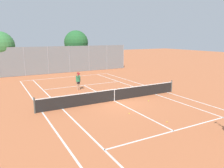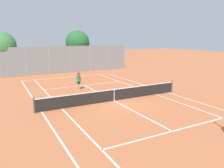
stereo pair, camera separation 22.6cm
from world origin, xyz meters
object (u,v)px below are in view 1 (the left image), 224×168
object	(u,v)px
tennis_net	(114,95)
loose_tennis_ball_0	(38,83)
loose_tennis_ball_2	(129,113)
loose_tennis_ball_4	(167,122)
tree_behind_right	(77,43)
player_far_left	(78,80)
tree_behind_left	(1,47)
loose_tennis_ball_3	(149,101)

from	to	relation	value
tennis_net	loose_tennis_ball_0	bearing A→B (deg)	111.31
loose_tennis_ball_2	tennis_net	bearing A→B (deg)	78.52
tennis_net	loose_tennis_ball_4	size ratio (longest dim) A/B	181.82
loose_tennis_ball_2	tree_behind_right	bearing A→B (deg)	78.54
player_far_left	tree_behind_left	distance (m)	13.84
player_far_left	loose_tennis_ball_0	xyz separation A→B (m)	(-2.66, 5.22, -0.89)
loose_tennis_ball_3	player_far_left	bearing A→B (deg)	119.83
player_far_left	tree_behind_right	xyz separation A→B (m)	(4.95, 13.70, 3.03)
loose_tennis_ball_0	tree_behind_left	bearing A→B (deg)	112.90
tennis_net	loose_tennis_ball_4	xyz separation A→B (m)	(0.52, -5.33, -0.48)
loose_tennis_ball_0	loose_tennis_ball_3	distance (m)	12.87
tennis_net	loose_tennis_ball_4	bearing A→B (deg)	-84.41
tree_behind_left	tree_behind_right	world-z (taller)	tree_behind_right
loose_tennis_ball_3	tree_behind_right	bearing A→B (deg)	85.78
tennis_net	player_far_left	xyz separation A→B (m)	(-1.22, 4.70, 0.42)
tennis_net	tree_behind_right	world-z (taller)	tree_behind_right
loose_tennis_ball_2	loose_tennis_ball_4	xyz separation A→B (m)	(1.14, -2.28, 0.00)
loose_tennis_ball_0	loose_tennis_ball_3	xyz separation A→B (m)	(6.15, -11.31, 0.00)
player_far_left	loose_tennis_ball_2	world-z (taller)	player_far_left
loose_tennis_ball_0	tree_behind_right	xyz separation A→B (m)	(7.61, 8.48, 3.92)
loose_tennis_ball_3	tree_behind_right	xyz separation A→B (m)	(1.46, 19.79, 3.92)
player_far_left	loose_tennis_ball_4	world-z (taller)	player_far_left
player_far_left	tree_behind_right	distance (m)	14.88
loose_tennis_ball_2	player_far_left	bearing A→B (deg)	94.41
tennis_net	tree_behind_left	distance (m)	18.64
tennis_net	loose_tennis_ball_4	world-z (taller)	tennis_net
player_far_left	loose_tennis_ball_4	xyz separation A→B (m)	(1.74, -10.03, -0.89)
loose_tennis_ball_3	loose_tennis_ball_2	bearing A→B (deg)	-150.03
player_far_left	loose_tennis_ball_0	size ratio (longest dim) A/B	26.88
player_far_left	loose_tennis_ball_3	xyz separation A→B (m)	(3.49, -6.08, -0.89)
tree_behind_right	tennis_net	bearing A→B (deg)	-101.46
loose_tennis_ball_4	loose_tennis_ball_0	bearing A→B (deg)	106.07
tennis_net	loose_tennis_ball_3	world-z (taller)	tennis_net
tree_behind_left	loose_tennis_ball_2	bearing A→B (deg)	-72.69
loose_tennis_ball_2	tree_behind_left	world-z (taller)	tree_behind_left
loose_tennis_ball_4	tree_behind_right	world-z (taller)	tree_behind_right
loose_tennis_ball_2	loose_tennis_ball_4	bearing A→B (deg)	-63.45
loose_tennis_ball_4	tree_behind_left	xyz separation A→B (m)	(-7.39, 22.35, 3.66)
loose_tennis_ball_3	loose_tennis_ball_0	bearing A→B (deg)	118.52
tree_behind_right	player_far_left	bearing A→B (deg)	-109.85
loose_tennis_ball_4	tree_behind_left	size ratio (longest dim) A/B	0.01
loose_tennis_ball_0	tree_behind_right	world-z (taller)	tree_behind_right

